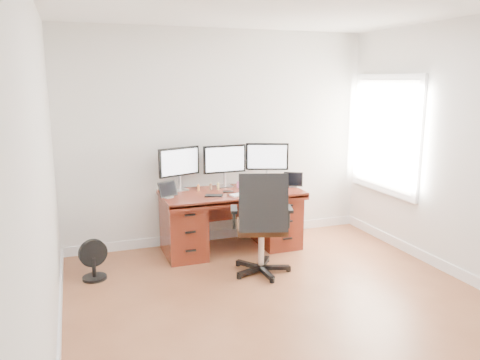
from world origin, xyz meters
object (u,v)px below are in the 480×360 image
object	(u,v)px
desk	(231,218)
office_chair	(262,241)
floor_fan	(93,260)
keyboard	(241,194)
monitor_center	(225,161)

from	to	relation	value
desk	office_chair	bearing A→B (deg)	-86.08
floor_fan	keyboard	world-z (taller)	keyboard
desk	monitor_center	size ratio (longest dim) A/B	3.09
office_chair	floor_fan	xyz separation A→B (m)	(-1.72, 0.48, -0.17)
monitor_center	keyboard	xyz separation A→B (m)	(0.05, -0.48, -0.33)
monitor_center	desk	bearing A→B (deg)	-90.85
monitor_center	keyboard	size ratio (longest dim) A/B	2.05
office_chair	desk	bearing A→B (deg)	111.66
floor_fan	office_chair	bearing A→B (deg)	-28.64
office_chair	keyboard	size ratio (longest dim) A/B	4.28
desk	keyboard	distance (m)	0.43
floor_fan	desk	bearing A→B (deg)	-0.39
office_chair	floor_fan	distance (m)	1.79
desk	monitor_center	xyz separation A→B (m)	(0.00, 0.24, 0.68)
floor_fan	monitor_center	distance (m)	1.98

